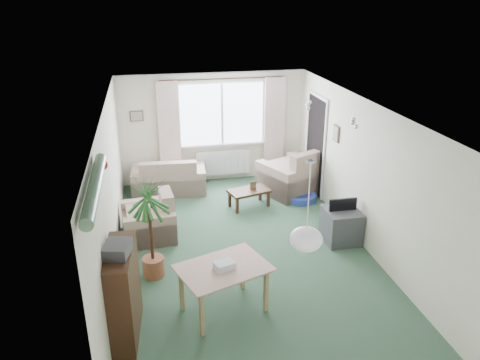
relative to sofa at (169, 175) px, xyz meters
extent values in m
plane|color=#2E4D37|center=(1.03, -2.75, -0.38)|extent=(6.50, 6.50, 0.00)
cube|color=white|center=(1.23, 0.48, 1.12)|extent=(1.80, 0.03, 1.30)
cube|color=black|center=(1.23, 0.40, 1.89)|extent=(2.60, 0.03, 0.03)
cube|color=beige|center=(0.08, 0.38, 0.89)|extent=(0.45, 0.08, 2.00)
cube|color=beige|center=(2.38, 0.38, 0.89)|extent=(0.45, 0.08, 2.00)
cube|color=white|center=(1.23, 0.44, 0.02)|extent=(1.20, 0.10, 0.55)
cube|color=black|center=(3.02, -0.55, 0.62)|extent=(0.03, 0.95, 2.00)
sphere|color=white|center=(1.23, -5.05, 1.10)|extent=(0.36, 0.36, 0.36)
cylinder|color=#196626|center=(-0.89, -5.05, 1.90)|extent=(1.60, 1.60, 0.12)
sphere|color=silver|center=(2.33, -1.85, 1.84)|extent=(0.20, 0.20, 0.20)
sphere|color=silver|center=(2.63, -3.05, 1.84)|extent=(0.20, 0.20, 0.20)
cube|color=brown|center=(-0.57, 0.48, 1.17)|extent=(0.28, 0.03, 0.22)
cube|color=brown|center=(3.01, -1.55, 1.17)|extent=(0.03, 0.24, 0.30)
cube|color=beige|center=(0.00, 0.00, 0.00)|extent=(1.57, 0.91, 0.76)
cube|color=beige|center=(2.51, -0.54, 0.11)|extent=(1.42, 1.39, 0.97)
cube|color=#B9AC8C|center=(-0.47, -1.92, 0.02)|extent=(0.93, 0.97, 0.81)
cube|color=black|center=(1.49, -1.08, -0.20)|extent=(0.87, 0.62, 0.35)
cube|color=brown|center=(1.58, -1.03, 0.05)|extent=(0.12, 0.02, 0.16)
cube|color=black|center=(-0.81, -4.38, 0.21)|extent=(0.40, 0.99, 1.19)
cube|color=#39383D|center=(-0.81, -4.46, 0.88)|extent=(0.36, 0.41, 0.14)
cylinder|color=#1B4F26|center=(-0.43, -3.15, 0.42)|extent=(0.84, 0.84, 1.60)
cube|color=tan|center=(0.46, -4.17, -0.05)|extent=(1.21, 1.00, 0.65)
cube|color=silver|center=(0.47, -4.22, 0.33)|extent=(0.29, 0.25, 0.12)
cube|color=#38393D|center=(2.73, -2.70, -0.10)|extent=(0.57, 0.63, 0.56)
cylinder|color=navy|center=(2.58, -0.98, -0.31)|extent=(0.79, 0.79, 0.13)
camera|label=1|loc=(-0.36, -9.26, 3.60)|focal=35.00mm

